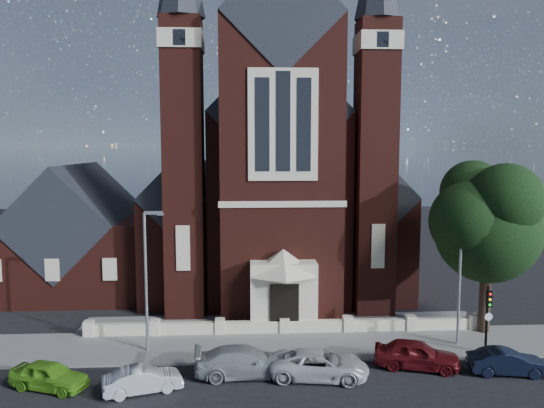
{
  "coord_description": "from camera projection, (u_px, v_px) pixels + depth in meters",
  "views": [
    {
      "loc": [
        -2.44,
        -25.41,
        11.69
      ],
      "look_at": [
        -0.48,
        12.0,
        7.57
      ],
      "focal_mm": 35.0,
      "sensor_mm": 36.0,
      "label": 1
    }
  ],
  "objects": [
    {
      "name": "ground",
      "position": [
        276.0,
        296.0,
        41.52
      ],
      "size": [
        120.0,
        120.0,
        0.0
      ],
      "primitive_type": "plane",
      "color": "black",
      "rests_on": "ground"
    },
    {
      "name": "pavement_strip",
      "position": [
        287.0,
        346.0,
        31.1
      ],
      "size": [
        60.0,
        5.0,
        0.12
      ],
      "primitive_type": "cube",
      "color": "slate",
      "rests_on": "ground"
    },
    {
      "name": "forecourt_paving",
      "position": [
        282.0,
        323.0,
        35.07
      ],
      "size": [
        26.0,
        3.0,
        0.14
      ],
      "primitive_type": "cube",
      "color": "slate",
      "rests_on": "ground"
    },
    {
      "name": "forecourt_wall",
      "position": [
        284.0,
        334.0,
        33.08
      ],
      "size": [
        24.0,
        0.4,
        0.9
      ],
      "primitive_type": "cube",
      "color": "beige",
      "rests_on": "ground"
    },
    {
      "name": "church",
      "position": [
        271.0,
        184.0,
        48.51
      ],
      "size": [
        20.01,
        34.9,
        29.2
      ],
      "color": "#481A13",
      "rests_on": "ground"
    },
    {
      "name": "parish_hall",
      "position": [
        79.0,
        240.0,
        43.23
      ],
      "size": [
        12.0,
        12.2,
        10.24
      ],
      "color": "#481A13",
      "rests_on": "ground"
    },
    {
      "name": "street_tree",
      "position": [
        492.0,
        224.0,
        32.19
      ],
      "size": [
        6.4,
        6.6,
        10.7
      ],
      "color": "black",
      "rests_on": "ground"
    },
    {
      "name": "street_lamp_left",
      "position": [
        147.0,
        273.0,
        29.69
      ],
      "size": [
        1.16,
        0.22,
        8.09
      ],
      "color": "gray",
      "rests_on": "ground"
    },
    {
      "name": "street_lamp_right",
      "position": [
        462.0,
        269.0,
        30.62
      ],
      "size": [
        1.16,
        0.22,
        8.09
      ],
      "color": "gray",
      "rests_on": "ground"
    },
    {
      "name": "traffic_signal",
      "position": [
        488.0,
        311.0,
        29.33
      ],
      "size": [
        0.28,
        0.42,
        4.0
      ],
      "color": "black",
      "rests_on": "ground"
    },
    {
      "name": "car_lime_van",
      "position": [
        49.0,
        375.0,
        25.56
      ],
      "size": [
        4.19,
        2.77,
        1.32
      ],
      "primitive_type": "imported",
      "rotation": [
        0.0,
        0.0,
        1.23
      ],
      "color": "#5CAA22",
      "rests_on": "ground"
    },
    {
      "name": "car_silver_a",
      "position": [
        143.0,
        380.0,
        25.2
      ],
      "size": [
        3.93,
        2.39,
        1.22
      ],
      "primitive_type": "imported",
      "rotation": [
        0.0,
        0.0,
        1.89
      ],
      "color": "#B9BDC1",
      "rests_on": "ground"
    },
    {
      "name": "car_silver_b",
      "position": [
        245.0,
        362.0,
        27.0
      ],
      "size": [
        5.21,
        2.28,
        1.49
      ],
      "primitive_type": "imported",
      "rotation": [
        0.0,
        0.0,
        1.61
      ],
      "color": "#93979A",
      "rests_on": "ground"
    },
    {
      "name": "car_white_suv",
      "position": [
        319.0,
        365.0,
        26.75
      ],
      "size": [
        5.28,
        2.97,
        1.39
      ],
      "primitive_type": "imported",
      "rotation": [
        0.0,
        0.0,
        1.43
      ],
      "color": "silver",
      "rests_on": "ground"
    },
    {
      "name": "car_dark_red",
      "position": [
        416.0,
        354.0,
        27.93
      ],
      "size": [
        4.73,
        2.94,
        1.5
      ],
      "primitive_type": "imported",
      "rotation": [
        0.0,
        0.0,
        1.29
      ],
      "color": "#590F13",
      "rests_on": "ground"
    },
    {
      "name": "car_navy",
      "position": [
        507.0,
        362.0,
        27.2
      ],
      "size": [
        4.03,
        1.85,
        1.28
      ],
      "primitive_type": "imported",
      "rotation": [
        0.0,
        0.0,
        1.44
      ],
      "color": "black",
      "rests_on": "ground"
    }
  ]
}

